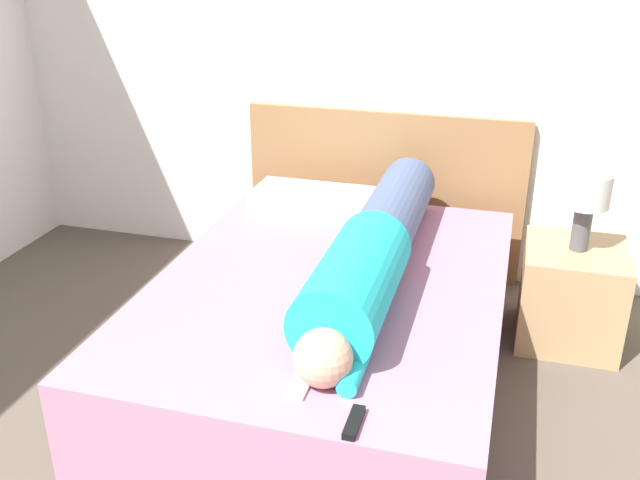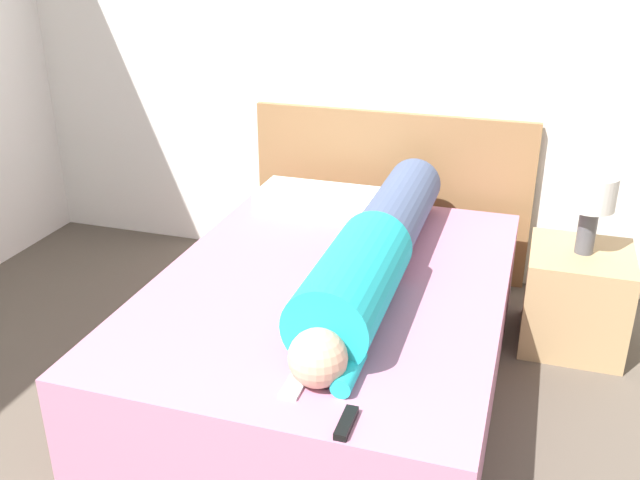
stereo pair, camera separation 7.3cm
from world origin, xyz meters
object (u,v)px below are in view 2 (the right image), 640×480
tv_remote (346,423)px  nightstand (576,298)px  person_lying (374,251)px  bed (330,328)px  table_lamp (592,199)px  pillow_near_headboard (319,201)px  cell_phone (294,387)px

tv_remote → nightstand: bearing=65.3°
nightstand → person_lying: person_lying is taller
bed → nightstand: (1.04, 0.63, -0.00)m
nightstand → table_lamp: 0.50m
nightstand → tv_remote: (-0.71, -1.55, 0.26)m
nightstand → pillow_near_headboard: 1.37m
person_lying → pillow_near_headboard: size_ratio=2.82×
pillow_near_headboard → cell_phone: (0.40, -1.53, -0.05)m
pillow_near_headboard → bed: bearing=-68.8°
person_lying → tv_remote: (0.15, -0.96, -0.13)m
person_lying → pillow_near_headboard: (-0.47, 0.70, -0.08)m
pillow_near_headboard → cell_phone: 1.58m
person_lying → tv_remote: 0.98m
nightstand → cell_phone: 1.71m
cell_phone → bed: bearing=98.0°
bed → nightstand: size_ratio=4.14×
nightstand → table_lamp: (0.00, 0.00, 0.50)m
cell_phone → person_lying: bearing=85.3°
nightstand → person_lying: 1.11m
table_lamp → pillow_near_headboard: table_lamp is taller
person_lying → cell_phone: 0.84m
nightstand → bed: bearing=-148.9°
bed → table_lamp: table_lamp is taller
bed → cell_phone: size_ratio=15.44×
bed → pillow_near_headboard: (-0.29, 0.74, 0.30)m
nightstand → table_lamp: bearing=0.0°
person_lying → nightstand: bearing=34.5°
bed → tv_remote: tv_remote is taller
tv_remote → cell_phone: tv_remote is taller
person_lying → cell_phone: person_lying is taller
table_lamp → tv_remote: (-0.71, -1.55, -0.25)m
table_lamp → person_lying: size_ratio=0.21×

